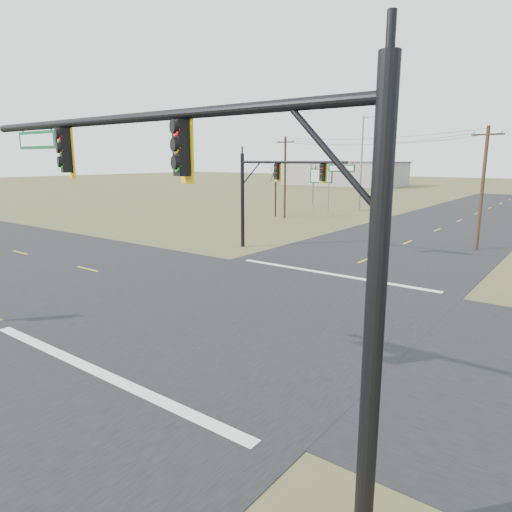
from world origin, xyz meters
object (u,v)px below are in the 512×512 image
(utility_pole_far, at_px, (285,176))
(highway_sign, at_px, (321,181))
(mast_arm_far, at_px, (278,181))
(bare_tree_b, at_px, (314,168))
(bare_tree_a, at_px, (276,173))
(mast_arm_near, at_px, (201,197))
(utility_pole_near, at_px, (483,186))
(streetlight_c, at_px, (364,158))

(utility_pole_far, relative_size, highway_sign, 1.67)
(mast_arm_far, bearing_deg, bare_tree_b, 124.67)
(mast_arm_far, height_order, bare_tree_a, mast_arm_far)
(bare_tree_a, bearing_deg, bare_tree_b, 105.51)
(mast_arm_near, height_order, utility_pole_near, utility_pole_near)
(highway_sign, bearing_deg, bare_tree_b, 111.86)
(mast_arm_far, relative_size, bare_tree_b, 1.40)
(bare_tree_a, bearing_deg, highway_sign, 76.61)
(utility_pole_far, xyz_separation_m, streetlight_c, (3.84, 11.54, 1.89))
(mast_arm_far, distance_m, utility_pole_far, 18.71)
(mast_arm_far, xyz_separation_m, utility_pole_far, (-9.87, 15.89, -0.33))
(utility_pole_far, distance_m, highway_sign, 7.88)
(utility_pole_far, height_order, bare_tree_a, utility_pole_far)
(mast_arm_near, xyz_separation_m, utility_pole_far, (-21.47, 35.49, -1.06))
(mast_arm_near, distance_m, mast_arm_far, 22.79)
(utility_pole_far, xyz_separation_m, bare_tree_a, (-1.61, 0.57, 0.27))
(mast_arm_far, height_order, utility_pole_far, utility_pole_far)
(utility_pole_near, xyz_separation_m, highway_sign, (-20.76, 14.61, -0.74))
(mast_arm_near, bearing_deg, bare_tree_b, 138.31)
(utility_pole_near, distance_m, utility_pole_far, 21.96)
(bare_tree_b, bearing_deg, mast_arm_far, -63.93)
(utility_pole_near, relative_size, bare_tree_a, 1.41)
(streetlight_c, bearing_deg, utility_pole_far, -106.06)
(mast_arm_far, bearing_deg, bare_tree_a, 133.50)
(streetlight_c, bearing_deg, utility_pole_near, -44.71)
(bare_tree_b, bearing_deg, utility_pole_far, -70.01)
(mast_arm_far, height_order, highway_sign, mast_arm_far)
(utility_pole_far, bearing_deg, utility_pole_near, -17.98)
(mast_arm_near, relative_size, bare_tree_b, 1.79)
(mast_arm_far, bearing_deg, utility_pole_near, 48.20)
(utility_pole_near, xyz_separation_m, streetlight_c, (-17.05, 18.31, 1.95))
(highway_sign, height_order, bare_tree_b, bare_tree_b)
(mast_arm_far, distance_m, bare_tree_a, 20.07)
(utility_pole_far, bearing_deg, mast_arm_far, -58.14)
(mast_arm_near, bearing_deg, bare_tree_a, 143.11)
(mast_arm_near, relative_size, streetlight_c, 0.98)
(highway_sign, xyz_separation_m, bare_tree_a, (-1.73, -7.26, 1.07))
(highway_sign, bearing_deg, bare_tree_a, -116.38)
(utility_pole_near, xyz_separation_m, bare_tree_b, (-26.99, 23.55, 0.54))
(mast_arm_near, relative_size, highway_sign, 2.15)
(mast_arm_far, height_order, streetlight_c, streetlight_c)
(utility_pole_near, height_order, utility_pole_far, utility_pole_far)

